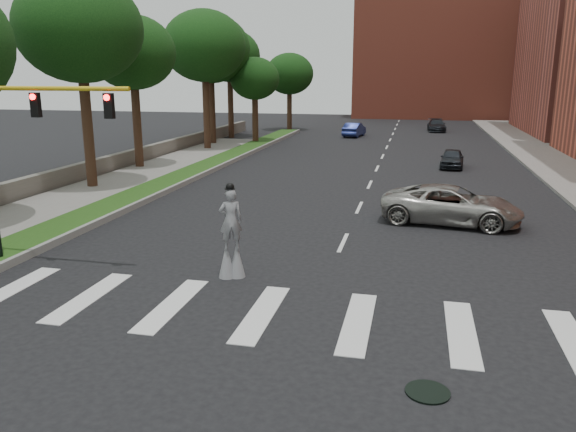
{
  "coord_description": "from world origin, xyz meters",
  "views": [
    {
      "loc": [
        2.5,
        -12.42,
        6.18
      ],
      "look_at": [
        -1.47,
        5.0,
        1.7
      ],
      "focal_mm": 35.0,
      "sensor_mm": 36.0,
      "label": 1
    }
  ],
  "objects": [
    {
      "name": "tree_7",
      "position": [
        -11.9,
        51.48,
        6.32
      ],
      "size": [
        5.45,
        5.45,
        8.68
      ],
      "color": "#352015",
      "rests_on": "ground"
    },
    {
      "name": "tree_8",
      "position": [
        -15.68,
        36.37,
        8.45
      ],
      "size": [
        7.05,
        7.05,
        11.48
      ],
      "color": "#352015",
      "rests_on": "ground"
    },
    {
      "name": "building_backdrop",
      "position": [
        6.0,
        78.0,
        9.0
      ],
      "size": [
        26.0,
        14.0,
        18.0
      ],
      "primitive_type": "cube",
      "color": "#BC513B",
      "rests_on": "ground"
    },
    {
      "name": "traffic_signal",
      "position": [
        -9.78,
        3.0,
        4.15
      ],
      "size": [
        5.3,
        0.23,
        6.2
      ],
      "color": "black",
      "rests_on": "ground"
    },
    {
      "name": "tree_3",
      "position": [
        -15.8,
        22.32,
        7.58
      ],
      "size": [
        5.63,
        5.63,
        10.03
      ],
      "color": "#352015",
      "rests_on": "ground"
    },
    {
      "name": "suv_crossing",
      "position": [
        4.13,
        11.92,
        0.81
      ],
      "size": [
        6.17,
        3.49,
        1.62
      ],
      "primitive_type": "imported",
      "rotation": [
        0.0,
        0.0,
        1.43
      ],
      "color": "#A9A6A0",
      "rests_on": "ground"
    },
    {
      "name": "car_near",
      "position": [
        4.99,
        27.53,
        0.64
      ],
      "size": [
        1.83,
        3.89,
        1.29
      ],
      "primitive_type": "imported",
      "rotation": [
        0.0,
        0.0,
        -0.08
      ],
      "color": "black",
      "rests_on": "ground"
    },
    {
      "name": "car_far",
      "position": [
        4.69,
        54.01,
        0.67
      ],
      "size": [
        2.11,
        4.72,
        1.35
      ],
      "primitive_type": "imported",
      "rotation": [
        0.0,
        0.0,
        0.05
      ],
      "color": "black",
      "rests_on": "ground"
    },
    {
      "name": "stilt_performer",
      "position": [
        -2.94,
        3.5,
        1.25
      ],
      "size": [
        0.83,
        0.7,
        3.03
      ],
      "rotation": [
        0.0,
        0.0,
        3.53
      ],
      "color": "#352015",
      "rests_on": "ground"
    },
    {
      "name": "tree_6",
      "position": [
        -12.13,
        38.12,
        5.85
      ],
      "size": [
        4.51,
        4.51,
        7.83
      ],
      "color": "#352015",
      "rests_on": "ground"
    },
    {
      "name": "tree_4",
      "position": [
        -14.83,
        32.69,
        8.5
      ],
      "size": [
        6.82,
        6.82,
        11.44
      ],
      "color": "#352015",
      "rests_on": "ground"
    },
    {
      "name": "manhole",
      "position": [
        3.0,
        -2.0,
        0.02
      ],
      "size": [
        0.9,
        0.9,
        0.04
      ],
      "primitive_type": "cylinder",
      "color": "black",
      "rests_on": "ground"
    },
    {
      "name": "tree_2",
      "position": [
        -15.08,
        15.3,
        8.55
      ],
      "size": [
        6.65,
        6.65,
        11.42
      ],
      "color": "#352015",
      "rests_on": "ground"
    },
    {
      "name": "ground_plane",
      "position": [
        0.0,
        0.0,
        0.0
      ],
      "size": [
        160.0,
        160.0,
        0.0
      ],
      "primitive_type": "plane",
      "color": "black",
      "rests_on": "ground"
    },
    {
      "name": "car_mid",
      "position": [
        -3.83,
        46.32,
        0.72
      ],
      "size": [
        2.11,
        4.52,
        1.43
      ],
      "primitive_type": "imported",
      "rotation": [
        0.0,
        0.0,
        3.0
      ],
      "color": "navy",
      "rests_on": "ground"
    },
    {
      "name": "median_curb",
      "position": [
        -10.45,
        20.0,
        0.14
      ],
      "size": [
        0.2,
        60.0,
        0.28
      ],
      "primitive_type": "cube",
      "color": "gray",
      "rests_on": "ground"
    },
    {
      "name": "stone_wall",
      "position": [
        -17.0,
        22.0,
        0.55
      ],
      "size": [
        0.5,
        56.0,
        1.1
      ],
      "primitive_type": "cube",
      "color": "#5E5951",
      "rests_on": "ground"
    },
    {
      "name": "tree_5",
      "position": [
        -15.99,
        42.57,
        8.05
      ],
      "size": [
        6.07,
        6.07,
        10.68
      ],
      "color": "#352015",
      "rests_on": "ground"
    },
    {
      "name": "sidewalk_left",
      "position": [
        -14.5,
        10.0,
        0.09
      ],
      "size": [
        4.0,
        60.0,
        0.18
      ],
      "primitive_type": "cube",
      "color": "slate",
      "rests_on": "ground"
    },
    {
      "name": "grass_median",
      "position": [
        -11.5,
        20.0,
        0.12
      ],
      "size": [
        2.0,
        60.0,
        0.25
      ],
      "primitive_type": "cube",
      "color": "#1C4112",
      "rests_on": "ground"
    }
  ]
}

